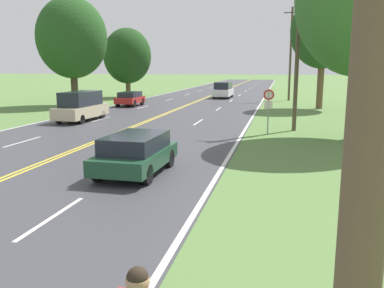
{
  "coord_description": "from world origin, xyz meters",
  "views": [
    {
      "loc": [
        8.94,
        -1.05,
        3.66
      ],
      "look_at": [
        5.79,
        13.27,
        0.88
      ],
      "focal_mm": 38.0,
      "sensor_mm": 36.0,
      "label": 1
    }
  ],
  "objects_px": {
    "traffic_sign": "(269,100)",
    "car_dark_green_hatchback_nearest": "(136,152)",
    "tree_right_cluster": "(127,56)",
    "car_white_van_mid_far": "(223,90)",
    "tree_mid_treeline": "(323,31)",
    "tree_left_verge": "(72,38)",
    "car_champagne_van_approaching": "(81,106)",
    "car_red_hatchback_mid_near": "(130,98)"
  },
  "relations": [
    {
      "from": "traffic_sign",
      "to": "car_dark_green_hatchback_nearest",
      "type": "relative_size",
      "value": 0.64
    },
    {
      "from": "tree_right_cluster",
      "to": "car_white_van_mid_far",
      "type": "relative_size",
      "value": 1.69
    },
    {
      "from": "tree_right_cluster",
      "to": "tree_mid_treeline",
      "type": "bearing_deg",
      "value": -22.83
    },
    {
      "from": "tree_left_verge",
      "to": "car_white_van_mid_far",
      "type": "relative_size",
      "value": 2.06
    },
    {
      "from": "car_champagne_van_approaching",
      "to": "car_white_van_mid_far",
      "type": "bearing_deg",
      "value": -14.65
    },
    {
      "from": "car_dark_green_hatchback_nearest",
      "to": "car_champagne_van_approaching",
      "type": "xyz_separation_m",
      "value": [
        -8.56,
        12.55,
        0.27
      ]
    },
    {
      "from": "car_red_hatchback_mid_near",
      "to": "traffic_sign",
      "type": "bearing_deg",
      "value": -136.08
    },
    {
      "from": "car_dark_green_hatchback_nearest",
      "to": "car_red_hatchback_mid_near",
      "type": "bearing_deg",
      "value": -157.09
    },
    {
      "from": "tree_right_cluster",
      "to": "car_red_hatchback_mid_near",
      "type": "relative_size",
      "value": 2.28
    },
    {
      "from": "car_dark_green_hatchback_nearest",
      "to": "car_champagne_van_approaching",
      "type": "height_order",
      "value": "car_champagne_van_approaching"
    },
    {
      "from": "car_champagne_van_approaching",
      "to": "car_red_hatchback_mid_near",
      "type": "distance_m",
      "value": 10.88
    },
    {
      "from": "tree_left_verge",
      "to": "car_champagne_van_approaching",
      "type": "bearing_deg",
      "value": -59.73
    },
    {
      "from": "car_dark_green_hatchback_nearest",
      "to": "car_champagne_van_approaching",
      "type": "relative_size",
      "value": 0.8
    },
    {
      "from": "tree_left_verge",
      "to": "car_red_hatchback_mid_near",
      "type": "distance_m",
      "value": 7.68
    },
    {
      "from": "car_red_hatchback_mid_near",
      "to": "car_dark_green_hatchback_nearest",
      "type": "bearing_deg",
      "value": -158.55
    },
    {
      "from": "tree_left_verge",
      "to": "tree_right_cluster",
      "type": "distance_m",
      "value": 11.49
    },
    {
      "from": "car_dark_green_hatchback_nearest",
      "to": "tree_left_verge",
      "type": "bearing_deg",
      "value": -145.93
    },
    {
      "from": "tree_right_cluster",
      "to": "car_white_van_mid_far",
      "type": "xyz_separation_m",
      "value": [
        11.42,
        1.6,
        -3.97
      ]
    },
    {
      "from": "car_dark_green_hatchback_nearest",
      "to": "tree_right_cluster",
      "type": "bearing_deg",
      "value": -156.9
    },
    {
      "from": "tree_left_verge",
      "to": "tree_mid_treeline",
      "type": "xyz_separation_m",
      "value": [
        22.56,
        2.28,
        0.41
      ]
    },
    {
      "from": "car_white_van_mid_far",
      "to": "car_champagne_van_approaching",
      "type": "bearing_deg",
      "value": -15.08
    },
    {
      "from": "tree_left_verge",
      "to": "traffic_sign",
      "type": "bearing_deg",
      "value": -35.07
    },
    {
      "from": "tree_mid_treeline",
      "to": "car_dark_green_hatchback_nearest",
      "type": "bearing_deg",
      "value": -108.16
    },
    {
      "from": "tree_left_verge",
      "to": "tree_right_cluster",
      "type": "relative_size",
      "value": 1.22
    },
    {
      "from": "car_dark_green_hatchback_nearest",
      "to": "car_red_hatchback_mid_near",
      "type": "relative_size",
      "value": 1.08
    },
    {
      "from": "traffic_sign",
      "to": "tree_left_verge",
      "type": "xyz_separation_m",
      "value": [
        -18.58,
        13.04,
        4.43
      ]
    },
    {
      "from": "tree_left_verge",
      "to": "car_dark_green_hatchback_nearest",
      "type": "distance_m",
      "value": 27.35
    },
    {
      "from": "tree_mid_treeline",
      "to": "tree_right_cluster",
      "type": "xyz_separation_m",
      "value": [
        -21.58,
        9.08,
        -1.75
      ]
    },
    {
      "from": "tree_left_verge",
      "to": "tree_mid_treeline",
      "type": "height_order",
      "value": "tree_left_verge"
    },
    {
      "from": "tree_left_verge",
      "to": "tree_right_cluster",
      "type": "bearing_deg",
      "value": 85.06
    },
    {
      "from": "traffic_sign",
      "to": "car_red_hatchback_mid_near",
      "type": "height_order",
      "value": "traffic_sign"
    },
    {
      "from": "car_champagne_van_approaching",
      "to": "car_red_hatchback_mid_near",
      "type": "xyz_separation_m",
      "value": [
        -0.61,
        10.86,
        -0.28
      ]
    },
    {
      "from": "car_champagne_van_approaching",
      "to": "car_white_van_mid_far",
      "type": "distance_m",
      "value": 23.91
    },
    {
      "from": "tree_mid_treeline",
      "to": "car_dark_green_hatchback_nearest",
      "type": "distance_m",
      "value": 26.83
    },
    {
      "from": "traffic_sign",
      "to": "car_red_hatchback_mid_near",
      "type": "distance_m",
      "value": 19.29
    },
    {
      "from": "car_dark_green_hatchback_nearest",
      "to": "car_white_van_mid_far",
      "type": "bearing_deg",
      "value": -175.26
    },
    {
      "from": "tree_left_verge",
      "to": "car_dark_green_hatchback_nearest",
      "type": "bearing_deg",
      "value": -57.44
    },
    {
      "from": "car_dark_green_hatchback_nearest",
      "to": "traffic_sign",
      "type": "bearing_deg",
      "value": 157.86
    },
    {
      "from": "car_red_hatchback_mid_near",
      "to": "car_white_van_mid_far",
      "type": "distance_m",
      "value": 14.1
    },
    {
      "from": "traffic_sign",
      "to": "car_white_van_mid_far",
      "type": "height_order",
      "value": "traffic_sign"
    },
    {
      "from": "tree_left_verge",
      "to": "tree_right_cluster",
      "type": "height_order",
      "value": "tree_left_verge"
    },
    {
      "from": "car_champagne_van_approaching",
      "to": "tree_mid_treeline",
      "type": "bearing_deg",
      "value": -52.37
    }
  ]
}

